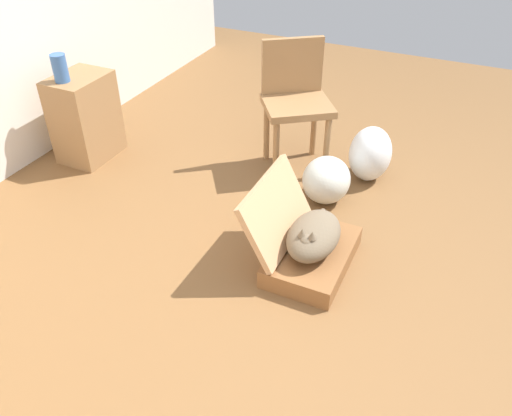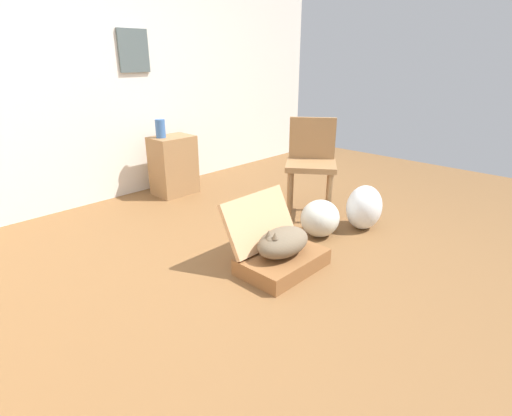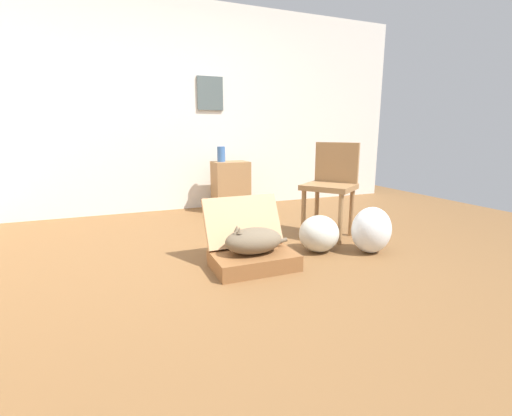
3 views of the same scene
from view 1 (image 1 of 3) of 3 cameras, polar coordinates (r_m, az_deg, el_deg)
The scene contains 9 objects.
ground_plane at distance 3.03m, azimuth 3.34°, elevation -6.51°, with size 7.68×7.68×0.00m, color brown.
suitcase_base at distance 3.03m, azimuth 6.13°, elevation -5.28°, with size 0.62×0.41×0.12m, color brown.
suitcase_lid at distance 2.93m, azimuth 2.25°, elevation -0.37°, with size 0.62×0.41×0.04m, color tan.
cat at distance 2.92m, azimuth 6.29°, elevation -3.02°, with size 0.52×0.28×0.22m.
plastic_bag_white at distance 3.51m, azimuth 7.69°, elevation 3.06°, with size 0.35×0.32×0.32m, color silver.
plastic_bag_clear at distance 3.78m, azimuth 12.36°, elevation 5.81°, with size 0.35×0.30×0.39m, color silver.
side_table at distance 4.12m, azimuth -18.14°, elevation 9.37°, with size 0.44×0.33×0.64m, color olive.
vase_tall at distance 3.91m, azimuth -20.62°, elevation 14.11°, with size 0.10×0.10×0.19m, color #38609E.
chair at distance 3.74m, azimuth 4.32°, elevation 11.85°, with size 0.60×0.61×0.91m.
Camera 1 is at (-2.10, -0.78, 2.04)m, focal length 36.63 mm.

